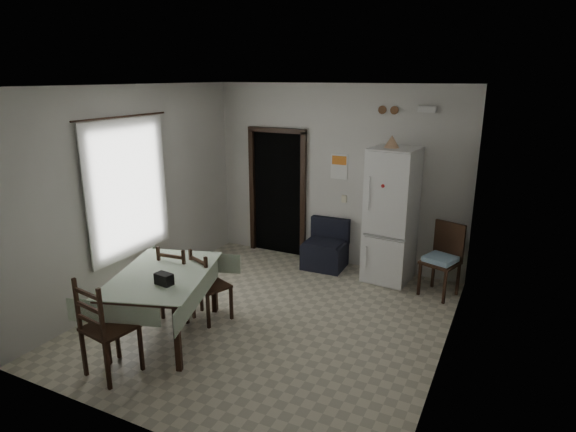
% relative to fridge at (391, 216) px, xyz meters
% --- Properties ---
extents(ground, '(4.50, 4.50, 0.00)m').
position_rel_fridge_xyz_m(ground, '(-1.00, -1.93, -1.01)').
color(ground, '#BBB399').
rests_on(ground, ground).
extents(ceiling, '(4.20, 4.50, 0.02)m').
position_rel_fridge_xyz_m(ceiling, '(-1.00, -1.93, 1.89)').
color(ceiling, white).
rests_on(ceiling, ground).
extents(wall_back, '(4.20, 0.02, 2.90)m').
position_rel_fridge_xyz_m(wall_back, '(-1.00, 0.32, 0.44)').
color(wall_back, beige).
rests_on(wall_back, ground).
extents(wall_front, '(4.20, 0.02, 2.90)m').
position_rel_fridge_xyz_m(wall_front, '(-1.00, -4.18, 0.44)').
color(wall_front, beige).
rests_on(wall_front, ground).
extents(wall_left, '(0.02, 4.50, 2.90)m').
position_rel_fridge_xyz_m(wall_left, '(-3.10, -1.93, 0.44)').
color(wall_left, beige).
rests_on(wall_left, ground).
extents(wall_right, '(0.02, 4.50, 2.90)m').
position_rel_fridge_xyz_m(wall_right, '(1.10, -1.93, 0.44)').
color(wall_right, beige).
rests_on(wall_right, ground).
extents(doorway, '(1.06, 0.52, 2.22)m').
position_rel_fridge_xyz_m(doorway, '(-2.05, 0.52, 0.05)').
color(doorway, black).
rests_on(doorway, ground).
extents(window_recess, '(0.10, 1.20, 1.60)m').
position_rel_fridge_xyz_m(window_recess, '(-3.15, -2.13, 0.54)').
color(window_recess, silver).
rests_on(window_recess, ground).
extents(curtain, '(0.02, 1.45, 1.85)m').
position_rel_fridge_xyz_m(curtain, '(-3.04, -2.13, 0.54)').
color(curtain, white).
rests_on(curtain, ground).
extents(curtain_rod, '(0.02, 1.60, 0.02)m').
position_rel_fridge_xyz_m(curtain_rod, '(-3.03, -2.13, 1.49)').
color(curtain_rod, black).
rests_on(curtain_rod, ground).
extents(calendar, '(0.28, 0.02, 0.40)m').
position_rel_fridge_xyz_m(calendar, '(-0.95, 0.31, 0.61)').
color(calendar, white).
rests_on(calendar, ground).
extents(calendar_image, '(0.24, 0.01, 0.14)m').
position_rel_fridge_xyz_m(calendar_image, '(-0.95, 0.30, 0.71)').
color(calendar_image, orange).
rests_on(calendar_image, ground).
extents(light_switch, '(0.08, 0.02, 0.12)m').
position_rel_fridge_xyz_m(light_switch, '(-0.85, 0.31, 0.09)').
color(light_switch, beige).
rests_on(light_switch, ground).
extents(vent_left, '(0.12, 0.03, 0.12)m').
position_rel_fridge_xyz_m(vent_left, '(-0.30, 0.31, 1.51)').
color(vent_left, brown).
rests_on(vent_left, ground).
extents(vent_right, '(0.12, 0.03, 0.12)m').
position_rel_fridge_xyz_m(vent_right, '(-0.12, 0.31, 1.51)').
color(vent_right, brown).
rests_on(vent_right, ground).
extents(emergency_light, '(0.25, 0.07, 0.09)m').
position_rel_fridge_xyz_m(emergency_light, '(0.35, 0.28, 1.54)').
color(emergency_light, white).
rests_on(emergency_light, ground).
extents(fridge, '(0.71, 0.71, 2.02)m').
position_rel_fridge_xyz_m(fridge, '(0.00, 0.00, 0.00)').
color(fridge, white).
rests_on(fridge, ground).
extents(tan_cone, '(0.24, 0.24, 0.18)m').
position_rel_fridge_xyz_m(tan_cone, '(-0.05, -0.01, 1.10)').
color(tan_cone, tan).
rests_on(tan_cone, fridge).
extents(navy_seat, '(0.67, 0.65, 0.78)m').
position_rel_fridge_xyz_m(navy_seat, '(-1.04, 0.00, -0.62)').
color(navy_seat, black).
rests_on(navy_seat, ground).
extents(corner_chair, '(0.57, 0.57, 1.04)m').
position_rel_fridge_xyz_m(corner_chair, '(0.79, -0.25, -0.49)').
color(corner_chair, black).
rests_on(corner_chair, ground).
extents(dining_table, '(1.45, 1.78, 0.80)m').
position_rel_fridge_xyz_m(dining_table, '(-1.94, -2.83, -0.61)').
color(dining_table, '#ADC1A5').
rests_on(dining_table, ground).
extents(black_bag, '(0.21, 0.14, 0.13)m').
position_rel_fridge_xyz_m(black_bag, '(-1.71, -3.06, -0.14)').
color(black_bag, black).
rests_on(black_bag, dining_table).
extents(dining_chair_far_left, '(0.46, 0.46, 0.98)m').
position_rel_fridge_xyz_m(dining_chair_far_left, '(-2.09, -2.33, -0.52)').
color(dining_chair_far_left, black).
rests_on(dining_chair_far_left, ground).
extents(dining_chair_far_right, '(0.52, 0.52, 0.94)m').
position_rel_fridge_xyz_m(dining_chair_far_right, '(-1.68, -2.24, -0.54)').
color(dining_chair_far_right, black).
rests_on(dining_chair_far_right, ground).
extents(dining_chair_near_head, '(0.54, 0.54, 1.09)m').
position_rel_fridge_xyz_m(dining_chair_near_head, '(-1.93, -3.67, -0.46)').
color(dining_chair_near_head, black).
rests_on(dining_chair_near_head, ground).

